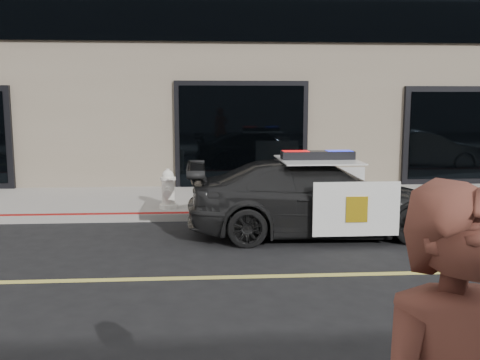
{
  "coord_description": "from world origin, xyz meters",
  "views": [
    {
      "loc": [
        -2.0,
        -6.89,
        2.33
      ],
      "look_at": [
        -1.37,
        2.2,
        1.0
      ],
      "focal_mm": 40.0,
      "sensor_mm": 36.0,
      "label": 1
    }
  ],
  "objects": [
    {
      "name": "police_car",
      "position": [
        -0.01,
        2.27,
        0.67
      ],
      "size": [
        2.08,
        4.56,
        1.49
      ],
      "color": "black",
      "rests_on": "ground"
    },
    {
      "name": "sidewalk_n",
      "position": [
        0.0,
        5.25,
        0.07
      ],
      "size": [
        60.0,
        3.5,
        0.15
      ],
      "primitive_type": "cube",
      "color": "gray",
      "rests_on": "ground"
    },
    {
      "name": "fire_hydrant",
      "position": [
        -2.73,
        4.07,
        0.54
      ],
      "size": [
        0.37,
        0.52,
        0.82
      ],
      "color": "white",
      "rests_on": "sidewalk_n"
    },
    {
      "name": "ground",
      "position": [
        0.0,
        0.0,
        0.0
      ],
      "size": [
        120.0,
        120.0,
        0.0
      ],
      "primitive_type": "plane",
      "color": "black",
      "rests_on": "ground"
    }
  ]
}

